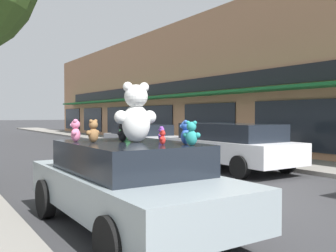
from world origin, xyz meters
TOP-DOWN VIEW (x-y plane):
  - ground_plane at (0.00, 0.00)m, footprint 260.00×260.00m
  - storefront_row at (11.97, 14.59)m, footprint 11.49×37.45m
  - plush_art_car at (-2.80, -0.60)m, footprint 2.07×4.46m
  - teddy_bear_giant at (-2.67, -0.60)m, footprint 0.72×0.47m
  - teddy_bear_blue at (-2.25, -1.37)m, footprint 0.22×0.26m
  - teddy_bear_green at (-2.50, 0.11)m, footprint 0.26×0.17m
  - teddy_bear_pink at (-3.47, -0.03)m, footprint 0.21×0.27m
  - teddy_bear_brown at (-3.26, -0.28)m, footprint 0.27×0.21m
  - teddy_bear_purple at (-2.25, -0.69)m, footprint 0.17×0.16m
  - teddy_bear_red at (-2.59, -1.27)m, footprint 0.14×0.15m
  - teddy_bear_teal at (-2.33, -1.62)m, footprint 0.23×0.25m
  - teddy_bear_black at (-2.80, -0.36)m, footprint 0.23×0.20m
  - parked_car_far_center at (2.88, 3.31)m, footprint 2.14×4.76m
  - parked_car_far_right at (2.88, 9.37)m, footprint 1.99×4.46m

SIDE VIEW (x-z plane):
  - ground_plane at x=0.00m, z-range 0.00..0.00m
  - plush_art_car at x=-2.80m, z-range 0.06..1.43m
  - parked_car_far_right at x=2.88m, z-range 0.09..1.45m
  - parked_car_far_center at x=2.88m, z-range 0.08..1.60m
  - teddy_bear_red at x=-2.59m, z-range 1.37..1.59m
  - teddy_bear_purple at x=-2.25m, z-range 1.37..1.62m
  - teddy_bear_black at x=-2.80m, z-range 1.37..1.69m
  - teddy_bear_teal at x=-2.33m, z-range 1.37..1.72m
  - teddy_bear_green at x=-2.50m, z-range 1.37..1.72m
  - teddy_bear_blue at x=-2.25m, z-range 1.37..1.73m
  - teddy_bear_brown at x=-3.26m, z-range 1.37..1.73m
  - teddy_bear_pink at x=-3.47m, z-range 1.37..1.73m
  - teddy_bear_giant at x=-2.67m, z-range 1.36..2.31m
  - storefront_row at x=11.97m, z-range 0.00..7.21m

